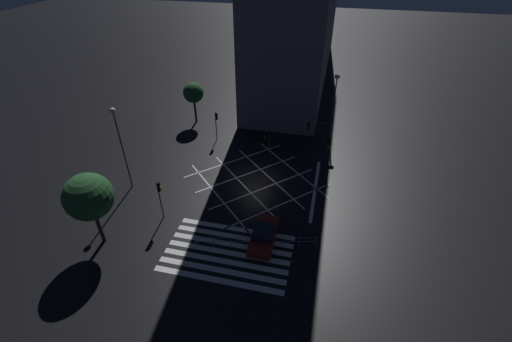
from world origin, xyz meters
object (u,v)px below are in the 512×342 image
Objects in this scene: traffic_light_nw_main at (216,120)px; waiting_car at (264,235)px; street_lamp_east at (118,132)px; street_tree_far at (193,93)px; street_lamp_west at (336,89)px; traffic_light_ne_cross at (329,139)px; street_tree_near at (89,197)px; traffic_light_sw_main at (160,192)px; traffic_light_median_north at (267,135)px; traffic_light_ne_main at (318,130)px.

waiting_car is (9.03, -15.13, -1.99)m from traffic_light_nw_main.
street_lamp_east is 15.12m from street_tree_far.
street_tree_far is at bearing -178.33° from street_lamp_west.
street_tree_far is (-17.66, 5.90, 1.25)m from traffic_light_ne_cross.
street_lamp_west is at bearing 52.78° from street_tree_near.
street_lamp_west is (-0.01, 6.42, 3.18)m from traffic_light_ne_cross.
street_lamp_east is (-18.72, -9.03, 3.36)m from traffic_light_ne_cross.
street_lamp_east is at bearing -94.06° from street_tree_far.
street_lamp_east reaches higher than waiting_car.
traffic_light_sw_main is 0.87× the size of waiting_car.
traffic_light_sw_main is at bearing 46.06° from street_tree_near.
street_lamp_west is at bearing 133.56° from traffic_light_median_north.
street_lamp_east reaches higher than street_tree_near.
traffic_light_nw_main is 18.72m from street_tree_near.
street_tree_near reaches higher than traffic_light_sw_main.
traffic_light_ne_cross is 0.49× the size of street_lamp_west.
traffic_light_sw_main is 0.73× the size of street_tree_far.
traffic_light_nw_main is at bearing -42.37° from street_tree_far.
street_lamp_east is 1.31× the size of street_tree_near.
street_lamp_west reaches higher than traffic_light_ne_main.
traffic_light_ne_main is at bearing 108.70° from traffic_light_median_north.
street_tree_far reaches higher than traffic_light_ne_main.
traffic_light_ne_main is 24.07m from street_tree_near.
street_tree_near reaches higher than traffic_light_ne_cross.
traffic_light_ne_cross is at bearing 43.32° from street_tree_near.
traffic_light_ne_cross is 13.49m from traffic_light_nw_main.
street_lamp_west is 17.77m from street_tree_far.
street_lamp_east is at bearing 146.32° from traffic_light_sw_main.
street_lamp_east is 1.88× the size of waiting_car.
street_tree_near is (-3.63, -3.77, 1.86)m from traffic_light_sw_main.
waiting_car is (-4.32, -13.16, -2.21)m from traffic_light_ne_cross.
traffic_light_median_north is (6.56, -2.00, -0.08)m from traffic_light_nw_main.
street_lamp_east is 1.59× the size of street_tree_far.
traffic_light_median_north is 19.38m from street_tree_near.
traffic_light_median_north is 13.49m from waiting_car.
traffic_light_nw_main is 0.42× the size of street_lamp_east.
street_tree_near is at bearing 48.69° from traffic_light_ne_main.
waiting_car is at bearing -55.02° from street_tree_far.
street_lamp_west is (13.57, 18.87, 3.16)m from traffic_light_sw_main.
waiting_car is (2.47, -13.13, -1.91)m from traffic_light_median_north.
street_tree_near is 1.44× the size of waiting_car.
traffic_light_ne_main is 15.42m from waiting_car.
waiting_car is at bearing -59.18° from traffic_light_nw_main.
waiting_car is (14.40, -4.13, -5.56)m from street_lamp_east.
traffic_light_ne_main is at bearing -14.12° from street_tree_far.
waiting_car is (-2.95, -14.96, -2.26)m from traffic_light_ne_main.
traffic_light_ne_main reaches higher than traffic_light_nw_main.
traffic_light_ne_main is (11.98, -0.16, 0.27)m from traffic_light_nw_main.
traffic_light_nw_main is 14.43m from traffic_light_sw_main.
traffic_light_median_north is at bearing -16.95° from traffic_light_nw_main.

